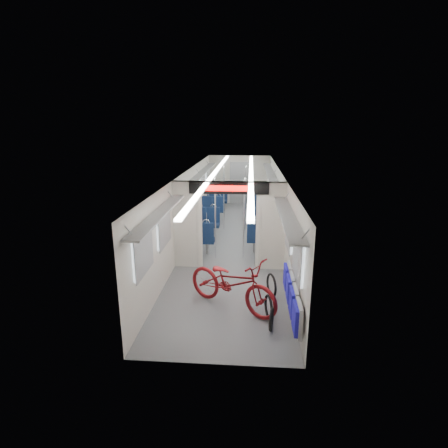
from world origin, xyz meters
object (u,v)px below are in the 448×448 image
at_px(bicycle, 232,283).
at_px(stanchion_far_right, 245,198).
at_px(seat_bay_near_right, 262,226).
at_px(bike_hoop_b, 269,308).
at_px(seat_bay_far_right, 260,203).
at_px(seat_bay_near_left, 203,228).
at_px(stanchion_near_right, 244,219).
at_px(stanchion_near_left, 215,219).
at_px(stanchion_far_left, 224,198).
at_px(flip_bench, 292,295).
at_px(bike_hoop_a, 271,320).
at_px(bike_hoop_c, 271,286).
at_px(seat_bay_far_left, 215,202).

distance_m(bicycle, stanchion_far_right, 5.77).
height_order(bicycle, seat_bay_near_right, seat_bay_near_right).
bearing_deg(bike_hoop_b, seat_bay_far_right, 90.02).
distance_m(seat_bay_near_left, stanchion_near_right, 1.82).
height_order(seat_bay_near_right, stanchion_near_left, stanchion_near_left).
bearing_deg(stanchion_far_left, bicycle, -84.00).
distance_m(bike_hoop_b, stanchion_far_right, 6.20).
bearing_deg(stanchion_near_right, bike_hoop_b, -80.07).
distance_m(flip_bench, bike_hoop_a, 0.61).
relative_size(bike_hoop_a, bike_hoop_c, 0.82).
relative_size(seat_bay_near_right, seat_bay_far_right, 1.02).
height_order(seat_bay_near_right, stanchion_near_right, stanchion_near_right).
relative_size(flip_bench, stanchion_far_right, 0.93).
bearing_deg(bicycle, bike_hoop_a, -102.09).
bearing_deg(bike_hoop_b, seat_bay_near_left, 113.35).
xyz_separation_m(flip_bench, stanchion_far_right, (-0.98, 6.22, 0.57)).
height_order(bike_hoop_b, seat_bay_near_right, seat_bay_near_right).
height_order(flip_bench, stanchion_near_right, stanchion_near_right).
xyz_separation_m(seat_bay_near_right, seat_bay_far_left, (-1.87, 3.56, -0.01)).
height_order(seat_bay_near_left, stanchion_far_left, stanchion_far_left).
distance_m(seat_bay_near_left, stanchion_near_left, 1.42).
height_order(bicycle, seat_bay_near_left, bicycle).
bearing_deg(stanchion_near_left, bicycle, -77.54).
height_order(bike_hoop_b, bike_hoop_c, bike_hoop_c).
bearing_deg(bike_hoop_c, bike_hoop_a, -93.08).
bearing_deg(seat_bay_near_right, seat_bay_far_left, 117.72).
height_order(bike_hoop_b, stanchion_near_right, stanchion_near_right).
bearing_deg(bicycle, bike_hoop_c, -23.51).
height_order(seat_bay_far_right, stanchion_near_right, stanchion_near_right).
relative_size(bike_hoop_b, stanchion_near_right, 0.22).
bearing_deg(stanchion_near_left, seat_bay_far_left, 95.92).
bearing_deg(seat_bay_far_left, stanchion_far_left, -75.68).
xyz_separation_m(seat_bay_far_left, stanchion_far_left, (0.54, -2.11, 0.60)).
height_order(flip_bench, stanchion_near_left, stanchion_near_left).
height_order(bike_hoop_c, stanchion_far_left, stanchion_far_left).
bearing_deg(stanchion_far_right, bicycle, -91.69).
relative_size(bike_hoop_c, stanchion_near_right, 0.23).
bearing_deg(bike_hoop_a, seat_bay_far_right, 90.25).
xyz_separation_m(flip_bench, bike_hoop_c, (-0.31, 1.04, -0.34)).
bearing_deg(stanchion_near_left, seat_bay_far_right, 74.65).
xyz_separation_m(bike_hoop_b, seat_bay_near_right, (-0.00, 4.62, 0.34)).
bearing_deg(bicycle, seat_bay_far_right, 27.65).
xyz_separation_m(bicycle, bike_hoop_c, (0.84, 0.56, -0.32)).
bearing_deg(stanchion_far_right, bike_hoop_a, -84.72).
xyz_separation_m(flip_bench, bike_hoop_a, (-0.38, -0.29, -0.38)).
xyz_separation_m(bike_hoop_c, seat_bay_near_right, (-0.11, 3.69, 0.32)).
distance_m(seat_bay_near_left, seat_bay_far_right, 4.19).
bearing_deg(stanchion_far_left, seat_bay_near_right, -47.44).
distance_m(bicycle, stanchion_far_left, 5.76).
xyz_separation_m(bike_hoop_a, stanchion_near_left, (-1.39, 3.57, 0.95)).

